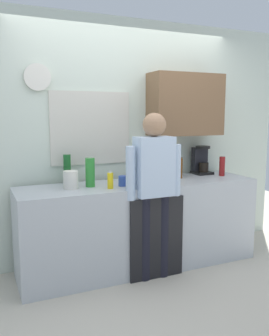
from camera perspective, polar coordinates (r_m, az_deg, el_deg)
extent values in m
plane|color=beige|center=(3.72, 2.96, -16.79)|extent=(8.00, 8.00, 0.00)
cube|color=#B2B7BC|center=(3.81, 0.94, -8.96)|extent=(2.49, 0.64, 0.89)
cube|color=black|center=(3.55, 3.56, -11.06)|extent=(0.56, 0.02, 0.80)
cube|color=silver|center=(4.03, -1.62, 4.42)|extent=(4.09, 0.10, 2.60)
cube|color=beige|center=(3.83, -6.90, 6.25)|extent=(0.86, 0.02, 0.76)
cube|color=#8CA5C6|center=(3.84, -6.93, 6.26)|extent=(0.80, 0.02, 0.70)
cube|color=brown|center=(4.14, 8.06, 9.86)|extent=(0.84, 0.32, 0.68)
cylinder|color=silver|center=(3.72, -15.08, 13.68)|extent=(0.26, 0.03, 0.26)
cube|color=black|center=(4.31, 10.62, -0.74)|extent=(0.20, 0.20, 0.03)
cube|color=black|center=(4.34, 10.23, 1.40)|extent=(0.18, 0.08, 0.28)
cylinder|color=black|center=(4.28, 10.87, 0.13)|extent=(0.11, 0.11, 0.11)
cylinder|color=black|center=(4.27, 10.73, 3.24)|extent=(0.17, 0.17, 0.03)
cylinder|color=maroon|center=(4.22, 13.65, 0.28)|extent=(0.06, 0.06, 0.22)
cylinder|color=brown|center=(3.98, 7.15, 0.03)|extent=(0.06, 0.06, 0.23)
cylinder|color=black|center=(3.77, -0.80, -0.76)|extent=(0.06, 0.06, 0.18)
cylinder|color=#2D8C33|center=(3.51, -7.02, -0.70)|extent=(0.09, 0.09, 0.28)
cylinder|color=olive|center=(3.96, 5.61, 0.16)|extent=(0.06, 0.06, 0.25)
cylinder|color=#195923|center=(3.67, -10.57, -0.22)|extent=(0.07, 0.07, 0.30)
cylinder|color=#3351B2|center=(3.53, -1.88, -2.05)|extent=(0.08, 0.08, 0.10)
cylinder|color=yellow|center=(3.41, -3.83, -2.01)|extent=(0.06, 0.06, 0.15)
cone|color=white|center=(3.40, -3.85, -0.52)|extent=(0.02, 0.02, 0.03)
cylinder|color=silver|center=(3.44, -10.03, -1.86)|extent=(0.14, 0.14, 0.17)
cylinder|color=black|center=(3.52, 1.53, -11.05)|extent=(0.12, 0.12, 0.82)
cylinder|color=black|center=(3.61, 4.45, -10.59)|extent=(0.12, 0.12, 0.82)
cube|color=silver|center=(3.40, 3.10, 0.24)|extent=(0.36, 0.20, 0.56)
sphere|color=#A57A59|center=(3.36, 3.15, 6.83)|extent=(0.22, 0.22, 0.22)
cylinder|color=silver|center=(3.30, -0.62, -0.87)|extent=(0.09, 0.09, 0.50)
cylinder|color=silver|center=(3.52, 6.57, -0.34)|extent=(0.09, 0.09, 0.50)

